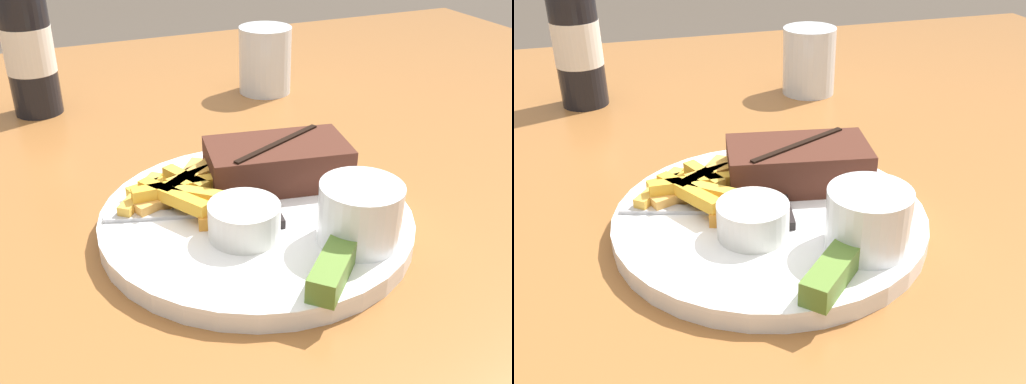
% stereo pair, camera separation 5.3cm
% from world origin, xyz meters
% --- Properties ---
extents(dining_table, '(1.53, 1.39, 0.73)m').
position_xyz_m(dining_table, '(0.00, 0.00, 0.67)').
color(dining_table, '#935B2D').
rests_on(dining_table, ground_plane).
extents(dinner_plate, '(0.28, 0.28, 0.02)m').
position_xyz_m(dinner_plate, '(0.00, 0.00, 0.74)').
color(dinner_plate, white).
rests_on(dinner_plate, dining_table).
extents(steak_portion, '(0.14, 0.09, 0.04)m').
position_xyz_m(steak_portion, '(0.04, 0.05, 0.77)').
color(steak_portion, '#472319').
rests_on(steak_portion, dinner_plate).
extents(fries_pile, '(0.11, 0.12, 0.02)m').
position_xyz_m(fries_pile, '(-0.05, 0.05, 0.76)').
color(fries_pile, gold).
rests_on(fries_pile, dinner_plate).
extents(coleslaw_cup, '(0.07, 0.07, 0.05)m').
position_xyz_m(coleslaw_cup, '(0.06, -0.07, 0.78)').
color(coleslaw_cup, white).
rests_on(coleslaw_cup, dinner_plate).
extents(dipping_sauce_cup, '(0.06, 0.06, 0.03)m').
position_xyz_m(dipping_sauce_cup, '(-0.02, -0.03, 0.77)').
color(dipping_sauce_cup, silver).
rests_on(dipping_sauce_cup, dinner_plate).
extents(pickle_spear, '(0.06, 0.06, 0.02)m').
position_xyz_m(pickle_spear, '(0.01, -0.11, 0.76)').
color(pickle_spear, '#567A2D').
rests_on(pickle_spear, dinner_plate).
extents(fork_utensil, '(0.13, 0.05, 0.00)m').
position_xyz_m(fork_utensil, '(-0.07, 0.02, 0.75)').
color(fork_utensil, '#B7B7BC').
rests_on(fork_utensil, dinner_plate).
extents(knife_utensil, '(0.04, 0.17, 0.01)m').
position_xyz_m(knife_utensil, '(0.01, 0.03, 0.75)').
color(knife_utensil, '#B7B7BC').
rests_on(knife_utensil, dinner_plate).
extents(beer_bottle, '(0.06, 0.06, 0.25)m').
position_xyz_m(beer_bottle, '(-0.15, 0.38, 0.82)').
color(beer_bottle, black).
rests_on(beer_bottle, dining_table).
extents(drinking_glass, '(0.07, 0.07, 0.09)m').
position_xyz_m(drinking_glass, '(0.16, 0.34, 0.78)').
color(drinking_glass, silver).
rests_on(drinking_glass, dining_table).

